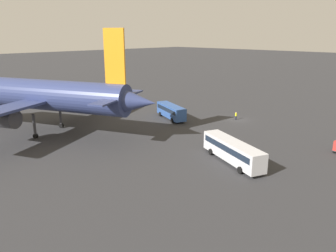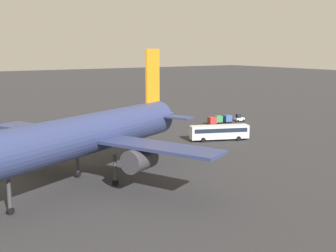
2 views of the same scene
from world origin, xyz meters
name	(u,v)px [view 2 (image 2 of 2)]	position (x,y,z in m)	size (l,w,h in m)	color
ground_plane	(118,130)	(0.00, 0.00, 0.00)	(600.00, 600.00, 0.00)	#2D2D30
airplane	(88,135)	(21.64, 34.97, 7.35)	(45.62, 38.80, 19.53)	navy
shuttle_bus_near	(90,135)	(11.17, 9.81, 1.89)	(10.57, 5.97, 3.14)	#2D5199
shuttle_bus_far	(219,131)	(-13.55, 22.04, 1.97)	(12.78, 7.15, 3.28)	silver
baggage_tug	(239,118)	(-33.51, 6.35, 0.94)	(2.64, 2.12, 2.10)	white
worker_person	(117,127)	(0.26, 0.20, 0.87)	(0.38, 0.38, 1.74)	#1E1E2D
cargo_cart_blue	(227,118)	(-29.39, 6.27, 1.19)	(2.16, 1.88, 2.06)	#38383D
cargo_cart_green	(218,119)	(-26.62, 5.75, 1.19)	(2.16, 1.88, 2.06)	#38383D
cargo_cart_red	(212,120)	(-23.84, 6.62, 1.19)	(2.16, 1.88, 2.06)	#38383D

